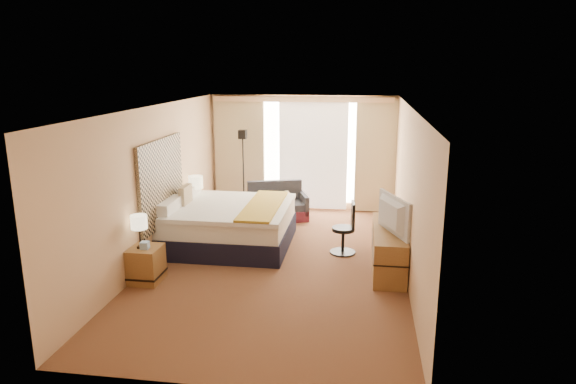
# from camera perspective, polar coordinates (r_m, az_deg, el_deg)

# --- Properties ---
(floor) EXTENTS (4.20, 7.00, 0.02)m
(floor) POSITION_cam_1_polar(r_m,az_deg,el_deg) (8.76, -1.17, -7.84)
(floor) COLOR #501E16
(floor) RESTS_ON ground
(ceiling) EXTENTS (4.20, 7.00, 0.02)m
(ceiling) POSITION_cam_1_polar(r_m,az_deg,el_deg) (8.17, -1.26, 9.37)
(ceiling) COLOR silver
(ceiling) RESTS_ON wall_back
(wall_back) EXTENTS (4.20, 0.02, 2.60)m
(wall_back) POSITION_cam_1_polar(r_m,az_deg,el_deg) (11.77, 1.63, 4.38)
(wall_back) COLOR #DEB387
(wall_back) RESTS_ON ground
(wall_front) EXTENTS (4.20, 0.02, 2.60)m
(wall_front) POSITION_cam_1_polar(r_m,az_deg,el_deg) (5.11, -7.82, -8.61)
(wall_front) COLOR #DEB387
(wall_front) RESTS_ON ground
(wall_left) EXTENTS (0.02, 7.00, 2.60)m
(wall_left) POSITION_cam_1_polar(r_m,az_deg,el_deg) (8.95, -14.58, 0.90)
(wall_left) COLOR #DEB387
(wall_left) RESTS_ON ground
(wall_right) EXTENTS (0.02, 7.00, 2.60)m
(wall_right) POSITION_cam_1_polar(r_m,az_deg,el_deg) (8.29, 13.25, -0.05)
(wall_right) COLOR #DEB387
(wall_right) RESTS_ON ground
(headboard) EXTENTS (0.06, 1.85, 1.50)m
(headboard) POSITION_cam_1_polar(r_m,az_deg,el_deg) (9.12, -13.86, 1.05)
(headboard) COLOR black
(headboard) RESTS_ON wall_left
(nightstand_left) EXTENTS (0.45, 0.52, 0.55)m
(nightstand_left) POSITION_cam_1_polar(r_m,az_deg,el_deg) (8.24, -15.48, -7.75)
(nightstand_left) COLOR #9C6D38
(nightstand_left) RESTS_ON floor
(nightstand_right) EXTENTS (0.45, 0.52, 0.55)m
(nightstand_right) POSITION_cam_1_polar(r_m,az_deg,el_deg) (10.44, -10.02, -2.84)
(nightstand_right) COLOR #9C6D38
(nightstand_right) RESTS_ON floor
(media_dresser) EXTENTS (0.50, 1.80, 0.70)m
(media_dresser) POSITION_cam_1_polar(r_m,az_deg,el_deg) (8.54, 11.09, -6.18)
(media_dresser) COLOR #9C6D38
(media_dresser) RESTS_ON floor
(window) EXTENTS (2.30, 0.02, 2.30)m
(window) POSITION_cam_1_polar(r_m,az_deg,el_deg) (11.71, 2.83, 4.42)
(window) COLOR white
(window) RESTS_ON wall_back
(curtains) EXTENTS (4.12, 0.19, 2.56)m
(curtains) POSITION_cam_1_polar(r_m,az_deg,el_deg) (11.64, 1.55, 4.82)
(curtains) COLOR #C5B78B
(curtains) RESTS_ON floor
(bed) EXTENTS (2.27, 2.07, 1.10)m
(bed) POSITION_cam_1_polar(r_m,az_deg,el_deg) (9.53, -6.76, -3.55)
(bed) COLOR black
(bed) RESTS_ON floor
(loveseat) EXTENTS (1.44, 1.07, 0.80)m
(loveseat) POSITION_cam_1_polar(r_m,az_deg,el_deg) (11.09, -1.26, -1.69)
(loveseat) COLOR #581924
(loveseat) RESTS_ON floor
(floor_lamp) EXTENTS (0.24, 0.24, 1.86)m
(floor_lamp) POSITION_cam_1_polar(r_m,az_deg,el_deg) (11.49, -5.02, 4.18)
(floor_lamp) COLOR black
(floor_lamp) RESTS_ON floor
(desk_chair) EXTENTS (0.45, 0.45, 0.93)m
(desk_chair) POSITION_cam_1_polar(r_m,az_deg,el_deg) (9.11, 6.46, -4.29)
(desk_chair) COLOR black
(desk_chair) RESTS_ON floor
(lamp_left) EXTENTS (0.25, 0.25, 0.52)m
(lamp_left) POSITION_cam_1_polar(r_m,az_deg,el_deg) (8.01, -16.23, -3.30)
(lamp_left) COLOR black
(lamp_left) RESTS_ON nightstand_left
(lamp_right) EXTENTS (0.28, 0.28, 0.59)m
(lamp_right) POSITION_cam_1_polar(r_m,az_deg,el_deg) (10.22, -10.22, 1.02)
(lamp_right) COLOR black
(lamp_right) RESTS_ON nightstand_right
(tissue_box) EXTENTS (0.13, 0.13, 0.11)m
(tissue_box) POSITION_cam_1_polar(r_m,az_deg,el_deg) (8.07, -15.63, -5.72)
(tissue_box) COLOR #94BBE5
(tissue_box) RESTS_ON nightstand_left
(telephone) EXTENTS (0.22, 0.20, 0.07)m
(telephone) POSITION_cam_1_polar(r_m,az_deg,el_deg) (10.45, -9.53, -1.04)
(telephone) COLOR black
(telephone) RESTS_ON nightstand_right
(television) EXTENTS (0.52, 1.01, 0.60)m
(television) POSITION_cam_1_polar(r_m,az_deg,el_deg) (8.07, 11.03, -2.53)
(television) COLOR black
(television) RESTS_ON media_dresser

